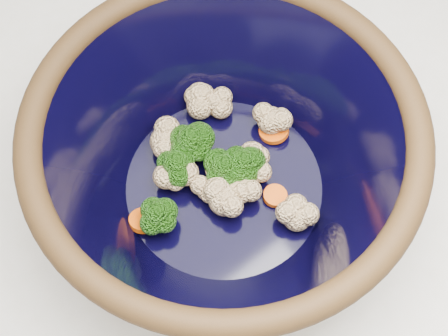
# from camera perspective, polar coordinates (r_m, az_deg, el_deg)

# --- Properties ---
(counter) EXTENTS (1.20, 1.20, 0.90)m
(counter) POSITION_cam_1_polar(r_m,az_deg,el_deg) (1.10, 3.85, -14.72)
(counter) COLOR silver
(counter) RESTS_ON ground
(mixing_bowl) EXTENTS (0.39, 0.39, 0.16)m
(mixing_bowl) POSITION_cam_1_polar(r_m,az_deg,el_deg) (0.60, 0.00, 0.67)
(mixing_bowl) COLOR black
(mixing_bowl) RESTS_ON counter
(vegetable_pile) EXTENTS (0.20, 0.19, 0.05)m
(vegetable_pile) POSITION_cam_1_polar(r_m,az_deg,el_deg) (0.64, -1.05, 0.30)
(vegetable_pile) COLOR #608442
(vegetable_pile) RESTS_ON mixing_bowl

